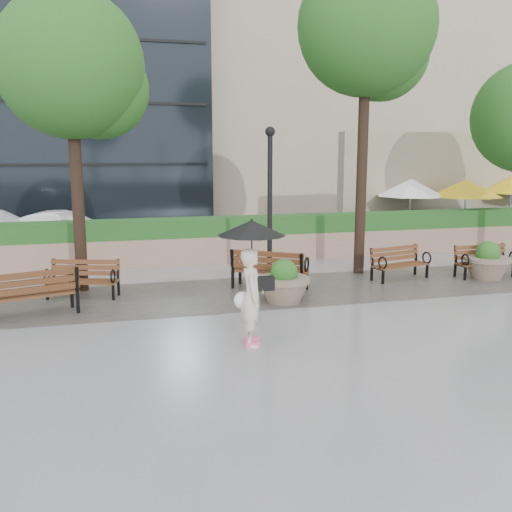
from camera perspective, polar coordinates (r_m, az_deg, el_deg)
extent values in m
plane|color=gray|center=(11.03, 6.89, -7.12)|extent=(100.00, 100.00, 0.00)
cube|color=#383330|center=(13.75, 2.30, -3.47)|extent=(28.00, 3.20, 0.01)
cube|color=#987862|center=(17.46, -1.52, 0.87)|extent=(24.00, 0.80, 0.80)
cube|color=#1A4F1C|center=(17.36, -1.53, 3.06)|extent=(24.00, 0.75, 0.55)
cube|color=tan|center=(23.92, 19.60, 6.74)|extent=(10.00, 0.60, 4.00)
cube|color=#1A4F1C|center=(21.98, 21.47, 2.27)|extent=(8.00, 0.50, 0.90)
cube|color=black|center=(21.38, -3.96, 1.55)|extent=(40.00, 7.00, 0.00)
cube|color=tan|center=(36.21, 8.78, 21.03)|extent=(18.00, 10.00, 20.00)
cube|color=brown|center=(12.43, -21.65, -3.63)|extent=(1.92, 1.04, 0.05)
cube|color=brown|center=(12.08, -21.53, -2.47)|extent=(1.80, 0.63, 0.43)
cube|color=black|center=(12.45, -21.56, -4.62)|extent=(1.95, 1.14, 0.47)
torus|color=black|center=(12.72, -17.99, -2.23)|extent=(0.15, 0.38, 0.38)
cube|color=brown|center=(13.57, -16.96, -2.45)|extent=(1.66, 0.92, 0.04)
cube|color=brown|center=(13.74, -16.69, -1.11)|extent=(1.56, 0.56, 0.37)
cube|color=black|center=(13.63, -16.88, -3.19)|extent=(1.69, 1.00, 0.41)
torus|color=black|center=(13.65, -20.20, -1.88)|extent=(0.14, 0.33, 0.33)
torus|color=black|center=(13.16, -14.11, -1.99)|extent=(0.14, 0.33, 0.33)
cube|color=brown|center=(13.83, 1.42, -1.51)|extent=(1.83, 1.47, 0.05)
cube|color=brown|center=(13.50, 1.06, -0.44)|extent=(1.59, 1.12, 0.43)
cube|color=black|center=(13.84, 1.38, -2.40)|extent=(1.88, 1.56, 0.47)
torus|color=black|center=(13.73, 5.09, -0.85)|extent=(0.25, 0.34, 0.38)
torus|color=black|center=(14.24, -1.67, -0.40)|extent=(0.25, 0.34, 0.38)
cube|color=brown|center=(15.29, 14.27, -0.90)|extent=(1.65, 0.83, 0.04)
cube|color=brown|center=(15.42, 13.70, 0.25)|extent=(1.56, 0.47, 0.37)
cube|color=black|center=(15.35, 14.17, -1.56)|extent=(1.67, 0.91, 0.40)
torus|color=black|center=(14.66, 12.55, -0.68)|extent=(0.12, 0.33, 0.32)
torus|color=black|center=(15.66, 16.70, -0.17)|extent=(0.12, 0.33, 0.32)
cube|color=brown|center=(16.28, 21.95, -0.67)|extent=(1.58, 0.50, 0.04)
cube|color=brown|center=(16.43, 21.49, 0.41)|extent=(1.57, 0.14, 0.37)
cube|color=black|center=(16.34, 21.85, -1.28)|extent=(1.58, 0.59, 0.40)
torus|color=black|center=(15.69, 20.20, -0.37)|extent=(0.05, 0.32, 0.32)
cylinder|color=#7F6B56|center=(12.61, 2.81, -2.37)|extent=(1.17, 1.17, 0.09)
sphere|color=#1D4A15|center=(12.58, 2.81, -1.66)|extent=(0.60, 0.60, 0.60)
cylinder|color=#7F6B56|center=(16.09, 22.14, -0.28)|extent=(1.19, 1.19, 0.10)
sphere|color=#1D4A15|center=(16.06, 22.18, 0.29)|extent=(0.61, 0.61, 0.61)
cylinder|color=black|center=(13.89, 1.39, 4.44)|extent=(0.12, 0.12, 3.71)
cylinder|color=black|center=(14.18, 1.36, -2.43)|extent=(0.28, 0.28, 0.30)
sphere|color=black|center=(13.82, 1.42, 12.33)|extent=(0.24, 0.24, 0.24)
cylinder|color=black|center=(14.02, -17.45, 6.41)|extent=(0.28, 0.28, 4.88)
sphere|color=#1D4A15|center=(14.12, -18.10, 17.76)|extent=(3.32, 3.32, 3.32)
sphere|color=#1D4A15|center=(14.35, -15.43, 15.81)|extent=(2.32, 2.32, 2.32)
cylinder|color=black|center=(15.62, 10.56, 9.18)|extent=(0.28, 0.28, 6.02)
sphere|color=#1D4A15|center=(15.92, 11.01, 21.65)|extent=(3.55, 3.55, 3.55)
sphere|color=#1D4A15|center=(16.34, 12.46, 19.16)|extent=(2.48, 2.48, 2.48)
cylinder|color=black|center=(21.66, 15.01, 1.46)|extent=(0.40, 0.40, 0.10)
cylinder|color=#99999E|center=(21.53, 15.14, 4.22)|extent=(0.06, 0.06, 2.20)
cone|color=white|center=(21.45, 15.25, 6.61)|extent=(2.50, 2.50, 0.60)
cylinder|color=black|center=(21.95, 19.96, 1.30)|extent=(0.40, 0.40, 0.10)
cylinder|color=#99999E|center=(21.82, 20.13, 4.02)|extent=(0.06, 0.06, 2.20)
cone|color=gold|center=(21.75, 20.28, 6.38)|extent=(2.50, 2.50, 0.60)
cylinder|color=black|center=(24.82, 23.86, 2.04)|extent=(0.40, 0.40, 0.10)
cylinder|color=#99999E|center=(24.70, 24.04, 4.44)|extent=(0.06, 0.06, 2.20)
cone|color=gold|center=(24.64, 24.19, 6.52)|extent=(2.50, 2.50, 0.60)
imported|color=white|center=(20.61, -18.66, 2.46)|extent=(4.07, 2.27, 1.27)
imported|color=beige|center=(9.78, -0.41, -3.82)|extent=(0.57, 0.73, 1.81)
cube|color=#F2598C|center=(10.14, -0.43, -8.37)|extent=(0.16, 0.27, 0.09)
cube|color=#F2598C|center=(9.90, -0.36, -8.86)|extent=(0.16, 0.27, 0.09)
cube|color=black|center=(9.80, 0.86, -2.77)|extent=(0.18, 0.36, 0.25)
sphere|color=white|center=(10.03, -1.33, -4.46)|extent=(0.32, 0.32, 0.32)
cylinder|color=black|center=(9.68, -0.43, 0.15)|extent=(0.02, 0.02, 0.96)
cone|color=black|center=(9.61, -0.43, 2.80)|extent=(1.18, 1.18, 0.25)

